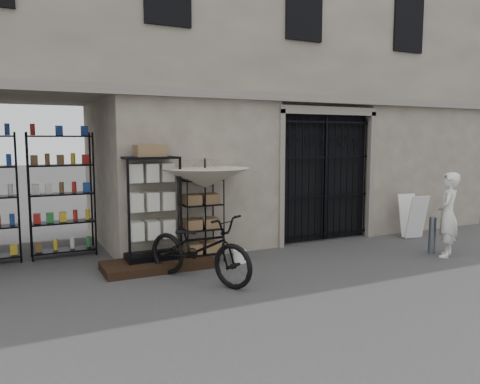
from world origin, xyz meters
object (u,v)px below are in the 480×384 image
market_umbrella (205,173)px  bicycle (199,281)px  easel_sign (413,216)px  white_bucket (240,256)px  steel_bollard (432,235)px  display_cabinet (151,213)px  wire_rack (201,219)px  shopkeeper (446,256)px

market_umbrella → bicycle: (-0.54, -1.05, -1.73)m
easel_sign → white_bucket: bearing=-170.7°
steel_bollard → easel_sign: size_ratio=0.75×
display_cabinet → steel_bollard: 5.73m
market_umbrella → easel_sign: size_ratio=2.35×
wire_rack → white_bucket: wire_rack is taller
market_umbrella → bicycle: market_umbrella is taller
steel_bollard → white_bucket: bearing=163.6°
white_bucket → bicycle: size_ratio=0.12×
steel_bollard → easel_sign: 1.56m
steel_bollard → shopkeeper: bearing=-76.6°
bicycle → steel_bollard: 5.03m
market_umbrella → shopkeeper: (4.53, -1.74, -1.73)m
steel_bollard → easel_sign: (0.83, 1.32, 0.15)m
wire_rack → shopkeeper: (4.56, -1.90, -0.83)m
shopkeeper → market_umbrella: bearing=-55.3°
steel_bollard → shopkeeper: size_ratio=0.45×
white_bucket → easel_sign: (4.71, 0.17, 0.41)m
market_umbrella → white_bucket: (0.58, -0.30, -1.62)m
steel_bollard → display_cabinet: bearing=163.5°
display_cabinet → easel_sign: bearing=-4.4°
market_umbrella → easel_sign: (5.29, -0.13, -1.20)m
shopkeeper → steel_bollard: bearing=-110.9°
white_bucket → bicycle: 1.36m
wire_rack → market_umbrella: market_umbrella is taller
steel_bollard → bicycle: bearing=175.5°
white_bucket → shopkeeper: size_ratio=0.15×
display_cabinet → market_umbrella: market_umbrella is taller
market_umbrella → easel_sign: 5.43m
display_cabinet → white_bucket: 1.88m
wire_rack → white_bucket: (0.61, -0.46, -0.71)m
market_umbrella → white_bucket: 1.74m
display_cabinet → market_umbrella: size_ratio=0.85×
white_bucket → steel_bollard: steel_bollard is taller
display_cabinet → steel_bollard: bearing=-18.1°
market_umbrella → bicycle: bearing=-117.3°
display_cabinet → market_umbrella: bearing=-11.3°
white_bucket → steel_bollard: size_ratio=0.33×
market_umbrella → white_bucket: size_ratio=9.68×
easel_sign → shopkeeper: bearing=-108.0°
market_umbrella → shopkeeper: bearing=-21.0°
shopkeeper → easel_sign: (0.76, 1.61, 0.53)m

